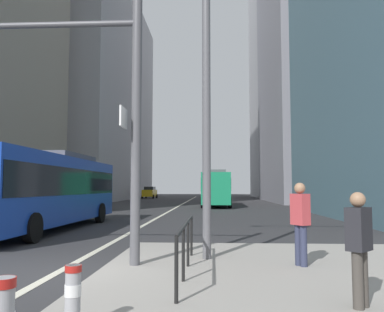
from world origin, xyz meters
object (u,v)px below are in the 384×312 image
object	(u,v)px
city_bus_blue_oncoming	(48,187)
traffic_signal_gantry	(52,87)
car_oncoming_mid	(150,192)
bollard_left	(73,294)
pedestrian_walking	(359,243)
street_lamp_post	(206,46)
city_bus_red_receding	(216,187)
car_receding_near	(214,193)
pedestrian_waiting	(300,219)

from	to	relation	value
city_bus_blue_oncoming	traffic_signal_gantry	world-z (taller)	traffic_signal_gantry
city_bus_blue_oncoming	car_oncoming_mid	xyz separation A→B (m)	(-3.40, 49.04, -0.85)
car_oncoming_mid	bollard_left	bearing A→B (deg)	-81.76
car_oncoming_mid	pedestrian_walking	distance (m)	61.33
street_lamp_post	traffic_signal_gantry	bearing A→B (deg)	-166.33
city_bus_blue_oncoming	street_lamp_post	size ratio (longest dim) A/B	1.50
city_bus_red_receding	car_receding_near	world-z (taller)	city_bus_red_receding
traffic_signal_gantry	pedestrian_waiting	size ratio (longest dim) A/B	3.37
car_receding_near	bollard_left	world-z (taller)	car_receding_near
city_bus_red_receding	street_lamp_post	size ratio (longest dim) A/B	1.41
street_lamp_post	pedestrian_walking	distance (m)	6.07
bollard_left	city_bus_blue_oncoming	bearing A→B (deg)	114.23
car_receding_near	traffic_signal_gantry	distance (m)	47.43
bollard_left	pedestrian_walking	world-z (taller)	pedestrian_walking
street_lamp_post	pedestrian_waiting	world-z (taller)	street_lamp_post
city_bus_blue_oncoming	traffic_signal_gantry	size ratio (longest dim) A/B	2.00
city_bus_blue_oncoming	car_receding_near	world-z (taller)	city_bus_blue_oncoming
car_receding_near	traffic_signal_gantry	size ratio (longest dim) A/B	0.76
bollard_left	pedestrian_walking	distance (m)	3.90
city_bus_red_receding	street_lamp_post	bearing A→B (deg)	-90.91
city_bus_red_receding	traffic_signal_gantry	distance (m)	30.49
car_oncoming_mid	bollard_left	size ratio (longest dim) A/B	5.56
traffic_signal_gantry	street_lamp_post	xyz separation A→B (m)	(3.49, 0.85, 1.19)
city_bus_red_receding	car_receding_near	xyz separation A→B (m)	(-0.13, 17.03, -0.85)
car_receding_near	pedestrian_walking	distance (m)	50.09
street_lamp_post	pedestrian_walking	size ratio (longest dim) A/B	4.97
city_bus_blue_oncoming	traffic_signal_gantry	distance (m)	9.11
street_lamp_post	pedestrian_walking	xyz separation A→B (m)	(2.21, -3.73, -4.25)
traffic_signal_gantry	bollard_left	distance (m)	5.68
city_bus_red_receding	traffic_signal_gantry	size ratio (longest dim) A/B	1.88
city_bus_blue_oncoming	street_lamp_post	xyz separation A→B (m)	(6.95, -7.27, 3.45)
car_oncoming_mid	car_receding_near	xyz separation A→B (m)	(10.68, -9.98, 0.00)
street_lamp_post	car_oncoming_mid	bearing A→B (deg)	100.41
city_bus_blue_oncoming	pedestrian_walking	size ratio (longest dim) A/B	7.47
city_bus_red_receding	street_lamp_post	distance (m)	29.50
street_lamp_post	pedestrian_waiting	size ratio (longest dim) A/B	4.50
car_oncoming_mid	pedestrian_waiting	distance (m)	58.40
city_bus_blue_oncoming	pedestrian_waiting	bearing A→B (deg)	-41.81
bollard_left	pedestrian_waiting	bearing A→B (deg)	49.15
car_receding_near	pedestrian_waiting	distance (m)	47.12
city_bus_blue_oncoming	pedestrian_waiting	world-z (taller)	city_bus_blue_oncoming
city_bus_red_receding	traffic_signal_gantry	world-z (taller)	traffic_signal_gantry
traffic_signal_gantry	street_lamp_post	size ratio (longest dim) A/B	0.75
car_oncoming_mid	car_receding_near	world-z (taller)	same
city_bus_red_receding	bollard_left	xyz separation A→B (m)	(-1.96, -34.14, -1.26)
bollard_left	car_oncoming_mid	bearing A→B (deg)	98.24
city_bus_red_receding	street_lamp_post	xyz separation A→B (m)	(-0.46, -29.30, 3.45)
car_receding_near	street_lamp_post	world-z (taller)	street_lamp_post
street_lamp_post	city_bus_blue_oncoming	bearing A→B (deg)	133.70
bollard_left	pedestrian_walking	xyz separation A→B (m)	(3.70, 1.11, 0.46)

